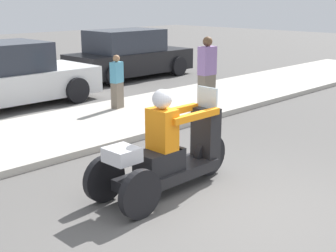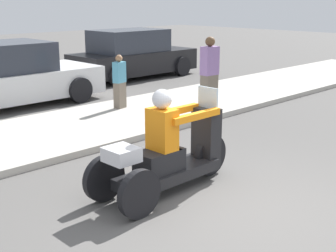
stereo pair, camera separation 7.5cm
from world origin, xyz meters
The scene contains 7 objects.
ground_plane centered at (0.00, 0.00, 0.00)m, with size 60.00×60.00×0.00m, color #565451.
sidewalk_strip centered at (0.00, 4.60, 0.06)m, with size 28.00×2.80×0.12m.
motorcycle_trike centered at (-0.14, 1.19, 0.51)m, with size 2.30×0.79×1.43m.
spectator_mid_group centered at (2.22, 5.18, 0.71)m, with size 0.32×0.23×1.21m.
spectator_with_child centered at (3.55, 3.65, 0.91)m, with size 0.40×0.25×1.63m.
parked_car_lot_center centered at (0.62, 7.72, 0.73)m, with size 4.64×2.11×1.54m.
parked_car_lot_left centered at (5.66, 8.79, 0.74)m, with size 4.28×1.92×1.57m.
Camera 2 is at (-4.32, -3.06, 2.55)m, focal length 50.00 mm.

